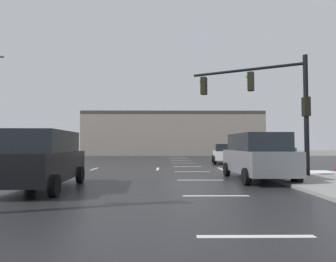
{
  "coord_description": "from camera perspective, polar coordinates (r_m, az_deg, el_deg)",
  "views": [
    {
      "loc": [
        -1.53,
        -19.13,
        1.57
      ],
      "look_at": [
        -1.3,
        5.77,
        2.68
      ],
      "focal_mm": 32.22,
      "sensor_mm": 36.0,
      "label": 1
    }
  ],
  "objects": [
    {
      "name": "lane_markings",
      "position": [
        18.03,
        8.26,
        -7.45
      ],
      "size": [
        36.15,
        36.15,
        0.01
      ],
      "color": "silver",
      "rests_on": "road_asphalt"
    },
    {
      "name": "suv_black",
      "position": [
        11.42,
        -22.88,
        -4.77
      ],
      "size": [
        2.35,
        4.91,
        2.03
      ],
      "rotation": [
        0.0,
        0.0,
        1.62
      ],
      "color": "black",
      "rests_on": "road_asphalt"
    },
    {
      "name": "road_asphalt",
      "position": [
        19.25,
        4.05,
        -7.2
      ],
      "size": [
        44.0,
        44.0,
        0.02
      ],
      "primitive_type": "cube",
      "color": "#232326",
      "rests_on": "ground_plane"
    },
    {
      "name": "ground_plane",
      "position": [
        19.25,
        4.05,
        -7.23
      ],
      "size": [
        120.0,
        120.0,
        0.0
      ],
      "primitive_type": "plane",
      "color": "slate"
    },
    {
      "name": "snow_strip_curbside",
      "position": [
        16.54,
        22.91,
        -7.21
      ],
      "size": [
        4.0,
        1.6,
        0.06
      ],
      "primitive_type": "cube",
      "color": "white",
      "rests_on": "sidewalk_corner"
    },
    {
      "name": "sedan_white",
      "position": [
        25.0,
        10.76,
        -4.15
      ],
      "size": [
        2.43,
        4.68,
        1.58
      ],
      "rotation": [
        0.0,
        0.0,
        1.46
      ],
      "color": "white",
      "rests_on": "road_asphalt"
    },
    {
      "name": "strip_building_background",
      "position": [
        44.5,
        0.85,
        -0.62
      ],
      "size": [
        25.09,
        8.0,
        6.14
      ],
      "color": "gray",
      "rests_on": "ground_plane"
    },
    {
      "name": "suv_green",
      "position": [
        30.03,
        19.52,
        -3.32
      ],
      "size": [
        2.29,
        4.89,
        2.03
      ],
      "rotation": [
        0.0,
        0.0,
        -1.54
      ],
      "color": "#195933",
      "rests_on": "road_asphalt"
    },
    {
      "name": "suv_grey",
      "position": [
        13.74,
        16.51,
        -4.46
      ],
      "size": [
        2.27,
        4.88,
        2.03
      ],
      "rotation": [
        0.0,
        0.0,
        1.6
      ],
      "color": "slate",
      "rests_on": "road_asphalt"
    },
    {
      "name": "traffic_signal_mast",
      "position": [
        15.78,
        18.72,
        6.3
      ],
      "size": [
        5.16,
        2.86,
        5.65
      ],
      "rotation": [
        0.0,
        0.0,
        2.66
      ],
      "color": "black",
      "rests_on": "sidewalk_corner"
    }
  ]
}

